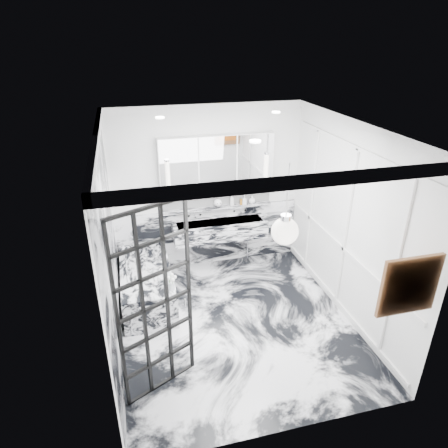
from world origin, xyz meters
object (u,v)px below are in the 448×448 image
object	(u,v)px
trough_sink	(220,230)
bathtub	(147,284)
crittall_door	(156,306)
mirror_cabinet	(217,165)

from	to	relation	value
trough_sink	bathtub	bearing A→B (deg)	-153.52
crittall_door	trough_sink	world-z (taller)	crittall_door
bathtub	trough_sink	bearing A→B (deg)	26.48
crittall_door	mirror_cabinet	distance (m)	2.97
mirror_cabinet	crittall_door	bearing A→B (deg)	-116.66
trough_sink	mirror_cabinet	size ratio (longest dim) A/B	0.84
crittall_door	trough_sink	bearing A→B (deg)	35.43
trough_sink	bathtub	xyz separation A→B (m)	(-1.33, -0.66, -0.45)
crittall_door	trough_sink	distance (m)	2.77
crittall_door	trough_sink	xyz separation A→B (m)	(1.30, 2.41, -0.41)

